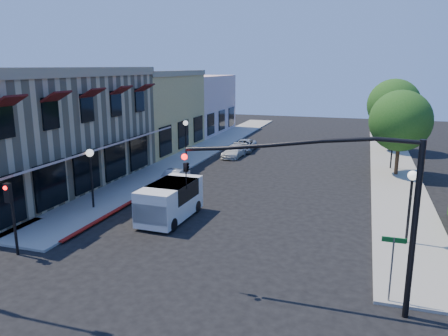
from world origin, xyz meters
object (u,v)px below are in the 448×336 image
(street_tree_a, at_px, (401,121))
(parked_car_b, at_px, (173,178))
(lamppost_left_near, at_px, (90,163))
(lamppost_left_far, at_px, (186,130))
(signal_mast_arm, at_px, (346,194))
(parked_car_c, at_px, (234,151))
(street_tree_b, at_px, (394,105))
(lamppost_right_near, at_px, (411,189))
(secondary_signal, at_px, (11,206))
(parked_car_a, at_px, (161,194))
(street_name_sign, at_px, (392,259))
(white_van, at_px, (170,199))
(parked_car_d, at_px, (244,146))
(lamppost_right_far, at_px, (393,136))

(street_tree_a, bearing_deg, parked_car_b, -152.44)
(lamppost_left_near, bearing_deg, lamppost_left_far, 90.00)
(signal_mast_arm, xyz_separation_m, parked_car_c, (-10.80, 23.36, -3.55))
(street_tree_b, bearing_deg, parked_car_b, -130.07)
(lamppost_left_far, bearing_deg, lamppost_right_near, -39.47)
(secondary_signal, bearing_deg, lamppost_left_near, 94.34)
(lamppost_left_far, height_order, parked_car_a, lamppost_left_far)
(street_name_sign, relative_size, lamppost_left_far, 0.70)
(lamppost_left_near, bearing_deg, white_van, -2.75)
(secondary_signal, bearing_deg, parked_car_b, 81.97)
(street_tree_b, relative_size, secondary_signal, 2.11)
(secondary_signal, relative_size, parked_car_c, 0.89)
(street_name_sign, height_order, lamppost_right_near, lamppost_right_near)
(secondary_signal, xyz_separation_m, parked_car_d, (3.20, 26.49, -1.76))
(secondary_signal, distance_m, parked_car_a, 9.29)
(street_tree_a, xyz_separation_m, lamppost_left_far, (-17.30, 0.00, -1.46))
(street_tree_b, bearing_deg, lamppost_left_near, -125.79)
(lamppost_right_near, distance_m, parked_car_b, 16.09)
(street_tree_a, relative_size, parked_car_c, 1.74)
(lamppost_left_near, distance_m, lamppost_right_near, 17.00)
(lamppost_right_near, distance_m, lamppost_right_far, 16.00)
(street_tree_b, height_order, lamppost_right_far, street_tree_b)
(parked_car_a, bearing_deg, street_tree_a, 35.49)
(parked_car_a, bearing_deg, parked_car_d, 83.87)
(parked_car_b, bearing_deg, lamppost_left_far, 109.12)
(street_name_sign, bearing_deg, street_tree_a, 86.24)
(lamppost_left_near, xyz_separation_m, lamppost_left_far, (0.00, 14.00, 0.00))
(white_van, bearing_deg, parked_car_a, 125.41)
(parked_car_b, bearing_deg, white_van, -64.25)
(street_tree_a, bearing_deg, lamppost_left_near, -141.02)
(street_tree_b, relative_size, street_name_sign, 2.81)
(street_tree_b, relative_size, lamppost_left_near, 1.97)
(secondary_signal, distance_m, lamppost_right_far, 27.98)
(street_name_sign, height_order, lamppost_left_near, lamppost_left_near)
(lamppost_left_near, bearing_deg, lamppost_right_far, 43.26)
(white_van, relative_size, parked_car_d, 1.14)
(parked_car_a, distance_m, parked_car_d, 17.82)
(secondary_signal, distance_m, lamppost_left_near, 6.63)
(parked_car_b, bearing_deg, parked_car_c, 86.04)
(street_tree_b, distance_m, lamppost_left_far, 20.06)
(lamppost_left_far, distance_m, lamppost_right_far, 17.12)
(white_van, bearing_deg, parked_car_d, 93.76)
(signal_mast_arm, bearing_deg, lamppost_left_near, 155.63)
(street_tree_b, relative_size, lamppost_right_near, 1.97)
(street_tree_a, distance_m, parked_car_c, 14.50)
(street_tree_a, bearing_deg, street_name_sign, -93.76)
(street_name_sign, xyz_separation_m, lamppost_right_far, (1.00, 21.80, 1.04))
(lamppost_right_near, relative_size, parked_car_b, 1.08)
(secondary_signal, height_order, street_name_sign, secondary_signal)
(street_name_sign, relative_size, parked_car_b, 0.76)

